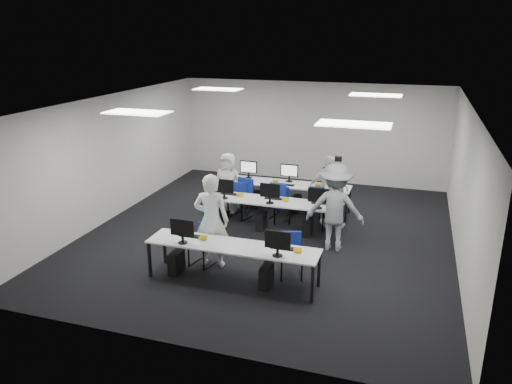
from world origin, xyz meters
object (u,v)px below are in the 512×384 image
(chair_3, at_px, (281,211))
(chair_7, at_px, (329,215))
(chair_6, at_px, (281,206))
(student_3, at_px, (328,190))
(chair_4, at_px, (316,215))
(student_1, at_px, (331,196))
(chair_1, at_px, (291,263))
(chair_0, at_px, (203,252))
(chair_2, at_px, (241,205))
(desk_mid, at_px, (272,203))
(student_2, at_px, (228,183))
(desk_front, at_px, (232,248))
(photographer, at_px, (335,208))
(chair_5, at_px, (240,203))
(student_0, at_px, (211,221))

(chair_3, bearing_deg, chair_7, -14.91)
(chair_6, bearing_deg, student_3, 12.28)
(chair_4, height_order, student_1, student_1)
(chair_1, bearing_deg, chair_4, 72.82)
(chair_0, relative_size, chair_2, 0.85)
(desk_mid, bearing_deg, chair_4, 29.36)
(desk_mid, xyz_separation_m, chair_4, (0.94, 0.53, -0.39))
(student_1, height_order, student_3, student_3)
(chair_3, relative_size, student_2, 0.54)
(chair_4, height_order, student_2, student_2)
(chair_0, relative_size, chair_6, 0.87)
(chair_3, distance_m, student_2, 1.58)
(desk_front, distance_m, desk_mid, 2.60)
(chair_2, bearing_deg, chair_4, 15.00)
(photographer, bearing_deg, student_3, -77.60)
(chair_5, bearing_deg, desk_front, -90.81)
(chair_6, height_order, student_0, student_0)
(chair_1, xyz_separation_m, chair_7, (0.23, 2.80, -0.01))
(chair_0, height_order, student_3, student_3)
(desk_mid, xyz_separation_m, student_0, (-0.62, -2.07, 0.26))
(chair_5, relative_size, student_1, 0.58)
(student_2, bearing_deg, student_1, -6.02)
(chair_5, relative_size, student_3, 0.52)
(chair_3, height_order, chair_7, chair_3)
(chair_3, xyz_separation_m, chair_4, (0.88, -0.09, 0.03))
(student_0, bearing_deg, desk_front, 132.09)
(student_1, xyz_separation_m, photographer, (0.29, -1.28, 0.18))
(student_2, bearing_deg, student_0, -76.71)
(desk_front, distance_m, student_3, 3.68)
(photographer, bearing_deg, chair_4, -65.22)
(chair_7, relative_size, photographer, 0.44)
(chair_2, bearing_deg, desk_mid, -14.55)
(desk_mid, distance_m, chair_0, 2.31)
(desk_front, distance_m, student_1, 3.51)
(chair_5, xyz_separation_m, chair_7, (2.31, -0.15, -0.02))
(chair_3, distance_m, chair_6, 0.27)
(chair_0, xyz_separation_m, chair_5, (-0.29, 3.00, 0.02))
(student_1, relative_size, student_3, 0.91)
(chair_3, relative_size, chair_4, 0.88)
(chair_2, relative_size, student_1, 0.64)
(chair_6, xyz_separation_m, student_3, (1.13, 0.03, 0.53))
(student_1, bearing_deg, chair_0, 44.26)
(desk_mid, height_order, student_1, student_1)
(chair_0, relative_size, student_1, 0.54)
(desk_front, relative_size, student_0, 1.70)
(chair_3, height_order, student_0, student_0)
(chair_1, distance_m, student_3, 3.04)
(chair_1, distance_m, chair_3, 2.85)
(desk_front, relative_size, student_3, 1.93)
(student_0, height_order, student_3, student_0)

